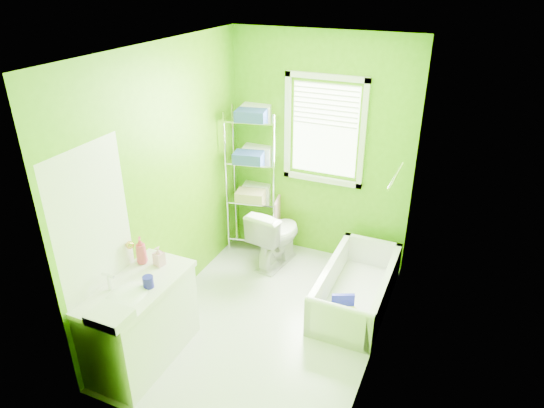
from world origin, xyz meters
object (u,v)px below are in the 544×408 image
at_px(bathtub, 355,294).
at_px(wire_shelf_unit, 255,165).
at_px(vanity, 140,320).
at_px(toilet, 276,235).

distance_m(bathtub, wire_shelf_unit, 1.86).
distance_m(vanity, wire_shelf_unit, 2.27).
bearing_deg(wire_shelf_unit, toilet, -35.32).
relative_size(toilet, wire_shelf_unit, 0.42).
bearing_deg(vanity, wire_shelf_unit, 88.06).
bearing_deg(toilet, bathtub, 167.58).
xyz_separation_m(bathtub, vanity, (-1.52, -1.49, 0.28)).
relative_size(bathtub, wire_shelf_unit, 0.78).
xyz_separation_m(bathtub, toilet, (-1.07, 0.41, 0.22)).
xyz_separation_m(bathtub, wire_shelf_unit, (-1.45, 0.68, 0.94)).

